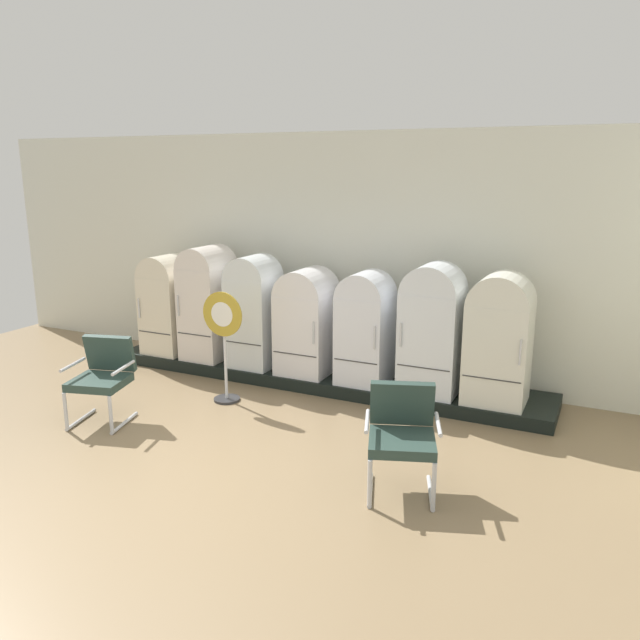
{
  "coord_description": "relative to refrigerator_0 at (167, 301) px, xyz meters",
  "views": [
    {
      "loc": [
        3.41,
        -4.1,
        2.8
      ],
      "look_at": [
        0.15,
        2.75,
        0.93
      ],
      "focal_mm": 35.21,
      "sensor_mm": 36.0,
      "label": 1
    }
  ],
  "objects": [
    {
      "name": "armchair_left",
      "position": [
        0.73,
        -2.06,
        -0.36
      ],
      "size": [
        0.74,
        0.77,
        0.95
      ],
      "color": "silver",
      "rests_on": "ground"
    },
    {
      "name": "refrigerator_5",
      "position": [
        3.89,
        -0.01,
        0.07
      ],
      "size": [
        0.67,
        0.65,
        1.55
      ],
      "color": "white",
      "rests_on": "display_plinth"
    },
    {
      "name": "armchair_right",
      "position": [
        4.23,
        -2.11,
        -0.36
      ],
      "size": [
        0.76,
        0.79,
        0.95
      ],
      "color": "silver",
      "rests_on": "ground"
    },
    {
      "name": "refrigerator_0",
      "position": [
        0.0,
        0.0,
        0.0
      ],
      "size": [
        0.6,
        0.66,
        1.42
      ],
      "color": "beige",
      "rests_on": "display_plinth"
    },
    {
      "name": "refrigerator_4",
      "position": [
        3.05,
        -0.01,
        -0.01
      ],
      "size": [
        0.6,
        0.64,
        1.4
      ],
      "color": "silver",
      "rests_on": "display_plinth"
    },
    {
      "name": "back_wall",
      "position": [
        2.35,
        0.75,
        0.72
      ],
      "size": [
        11.76,
        0.12,
        3.24
      ],
      "color": "silver",
      "rests_on": "ground"
    },
    {
      "name": "sign_stand",
      "position": [
        1.62,
        -0.98,
        -0.2
      ],
      "size": [
        0.54,
        0.32,
        1.36
      ],
      "color": "#2D2D30",
      "rests_on": "ground"
    },
    {
      "name": "refrigerator_1",
      "position": [
        0.68,
        0.03,
        0.09
      ],
      "size": [
        0.59,
        0.72,
        1.57
      ],
      "color": "silver",
      "rests_on": "display_plinth"
    },
    {
      "name": "refrigerator_2",
      "position": [
        1.46,
        -0.02,
        0.05
      ],
      "size": [
        0.6,
        0.62,
        1.5
      ],
      "color": "white",
      "rests_on": "display_plinth"
    },
    {
      "name": "refrigerator_3",
      "position": [
        2.23,
        0.03,
        -0.03
      ],
      "size": [
        0.66,
        0.72,
        1.37
      ],
      "color": "white",
      "rests_on": "display_plinth"
    },
    {
      "name": "display_plinth",
      "position": [
        2.35,
        0.12,
        -0.83
      ],
      "size": [
        6.0,
        0.95,
        0.16
      ],
      "primitive_type": "cube",
      "color": "black",
      "rests_on": "ground"
    },
    {
      "name": "refrigerator_6",
      "position": [
        4.66,
        -0.0,
        0.04
      ],
      "size": [
        0.69,
        0.65,
        1.49
      ],
      "color": "silver",
      "rests_on": "display_plinth"
    },
    {
      "name": "ground",
      "position": [
        2.35,
        -2.91,
        -0.94
      ],
      "size": [
        12.0,
        10.0,
        0.05
      ],
      "primitive_type": "cube",
      "color": "#876F4F"
    }
  ]
}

